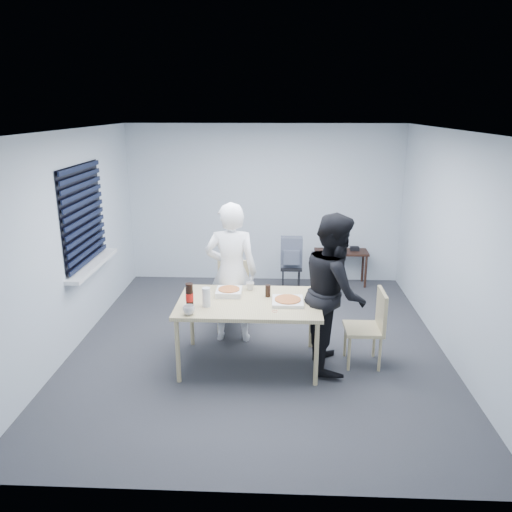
{
  "coord_description": "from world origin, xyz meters",
  "views": [
    {
      "loc": [
        0.22,
        -5.64,
        2.85
      ],
      "look_at": [
        -0.04,
        0.1,
        1.13
      ],
      "focal_mm": 35.0,
      "sensor_mm": 36.0,
      "label": 1
    }
  ],
  "objects_px": {
    "chair_right": "(371,323)",
    "dining_table": "(249,306)",
    "backpack": "(291,252)",
    "mug_b": "(250,286)",
    "stool": "(291,273)",
    "person_white": "(231,273)",
    "person_black": "(334,292)",
    "mug_a": "(189,310)",
    "soda_bottle": "(190,296)",
    "side_table": "(341,256)",
    "chair_far": "(233,289)"
  },
  "relations": [
    {
      "from": "person_white",
      "to": "person_black",
      "type": "relative_size",
      "value": 1.0
    },
    {
      "from": "chair_right",
      "to": "person_white",
      "type": "relative_size",
      "value": 0.5
    },
    {
      "from": "chair_right",
      "to": "side_table",
      "type": "height_order",
      "value": "chair_right"
    },
    {
      "from": "chair_right",
      "to": "backpack",
      "type": "xyz_separation_m",
      "value": [
        -0.85,
        2.19,
        0.18
      ]
    },
    {
      "from": "dining_table",
      "to": "soda_bottle",
      "type": "height_order",
      "value": "soda_bottle"
    },
    {
      "from": "soda_bottle",
      "to": "chair_right",
      "type": "bearing_deg",
      "value": 7.31
    },
    {
      "from": "person_white",
      "to": "backpack",
      "type": "height_order",
      "value": "person_white"
    },
    {
      "from": "side_table",
      "to": "soda_bottle",
      "type": "height_order",
      "value": "soda_bottle"
    },
    {
      "from": "dining_table",
      "to": "chair_far",
      "type": "bearing_deg",
      "value": 104.74
    },
    {
      "from": "backpack",
      "to": "soda_bottle",
      "type": "height_order",
      "value": "soda_bottle"
    },
    {
      "from": "mug_b",
      "to": "stool",
      "type": "bearing_deg",
      "value": 74.26
    },
    {
      "from": "dining_table",
      "to": "person_white",
      "type": "height_order",
      "value": "person_white"
    },
    {
      "from": "person_black",
      "to": "mug_a",
      "type": "relative_size",
      "value": 14.39
    },
    {
      "from": "dining_table",
      "to": "stool",
      "type": "distance_m",
      "value": 2.34
    },
    {
      "from": "chair_right",
      "to": "backpack",
      "type": "bearing_deg",
      "value": 111.28
    },
    {
      "from": "dining_table",
      "to": "stool",
      "type": "bearing_deg",
      "value": 76.78
    },
    {
      "from": "chair_right",
      "to": "soda_bottle",
      "type": "bearing_deg",
      "value": -172.69
    },
    {
      "from": "stool",
      "to": "dining_table",
      "type": "bearing_deg",
      "value": -103.22
    },
    {
      "from": "dining_table",
      "to": "backpack",
      "type": "relative_size",
      "value": 3.38
    },
    {
      "from": "stool",
      "to": "soda_bottle",
      "type": "bearing_deg",
      "value": -115.19
    },
    {
      "from": "person_black",
      "to": "backpack",
      "type": "height_order",
      "value": "person_black"
    },
    {
      "from": "side_table",
      "to": "backpack",
      "type": "xyz_separation_m",
      "value": [
        -0.83,
        -0.51,
        0.19
      ]
    },
    {
      "from": "chair_right",
      "to": "mug_b",
      "type": "xyz_separation_m",
      "value": [
        -1.39,
        0.3,
        0.31
      ]
    },
    {
      "from": "chair_right",
      "to": "dining_table",
      "type": "bearing_deg",
      "value": -177.82
    },
    {
      "from": "mug_b",
      "to": "person_black",
      "type": "bearing_deg",
      "value": -18.34
    },
    {
      "from": "chair_right",
      "to": "person_black",
      "type": "xyz_separation_m",
      "value": [
        -0.43,
        -0.02,
        0.37
      ]
    },
    {
      "from": "chair_right",
      "to": "mug_b",
      "type": "height_order",
      "value": "chair_right"
    },
    {
      "from": "chair_right",
      "to": "person_white",
      "type": "xyz_separation_m",
      "value": [
        -1.64,
        0.59,
        0.37
      ]
    },
    {
      "from": "chair_right",
      "to": "stool",
      "type": "relative_size",
      "value": 1.93
    },
    {
      "from": "mug_a",
      "to": "mug_b",
      "type": "distance_m",
      "value": 0.96
    },
    {
      "from": "stool",
      "to": "person_white",
      "type": "bearing_deg",
      "value": -115.85
    },
    {
      "from": "soda_bottle",
      "to": "mug_b",
      "type": "bearing_deg",
      "value": 41.95
    },
    {
      "from": "soda_bottle",
      "to": "person_black",
      "type": "bearing_deg",
      "value": 8.73
    },
    {
      "from": "chair_right",
      "to": "side_table",
      "type": "xyz_separation_m",
      "value": [
        -0.02,
        2.7,
        -0.02
      ]
    },
    {
      "from": "dining_table",
      "to": "person_white",
      "type": "bearing_deg",
      "value": 111.64
    },
    {
      "from": "backpack",
      "to": "mug_a",
      "type": "distance_m",
      "value": 2.88
    },
    {
      "from": "chair_far",
      "to": "side_table",
      "type": "relative_size",
      "value": 1.03
    },
    {
      "from": "side_table",
      "to": "chair_right",
      "type": "bearing_deg",
      "value": -89.61
    },
    {
      "from": "dining_table",
      "to": "backpack",
      "type": "xyz_separation_m",
      "value": [
        0.53,
        2.24,
        -0.02
      ]
    },
    {
      "from": "dining_table",
      "to": "chair_right",
      "type": "distance_m",
      "value": 1.4
    },
    {
      "from": "dining_table",
      "to": "chair_right",
      "type": "bearing_deg",
      "value": 2.18
    },
    {
      "from": "backpack",
      "to": "chair_right",
      "type": "bearing_deg",
      "value": -64.66
    },
    {
      "from": "person_white",
      "to": "mug_b",
      "type": "distance_m",
      "value": 0.38
    },
    {
      "from": "chair_right",
      "to": "person_black",
      "type": "distance_m",
      "value": 0.57
    },
    {
      "from": "chair_right",
      "to": "backpack",
      "type": "relative_size",
      "value": 1.9
    },
    {
      "from": "mug_a",
      "to": "backpack",
      "type": "bearing_deg",
      "value": 66.79
    },
    {
      "from": "mug_b",
      "to": "side_table",
      "type": "bearing_deg",
      "value": 60.27
    },
    {
      "from": "stool",
      "to": "mug_b",
      "type": "bearing_deg",
      "value": -105.74
    },
    {
      "from": "person_white",
      "to": "chair_far",
      "type": "bearing_deg",
      "value": -87.02
    },
    {
      "from": "side_table",
      "to": "mug_b",
      "type": "bearing_deg",
      "value": -119.73
    }
  ]
}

